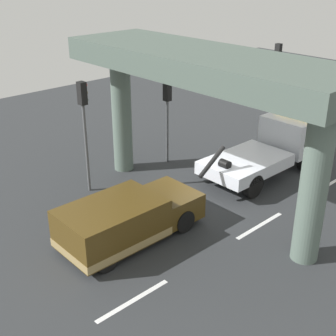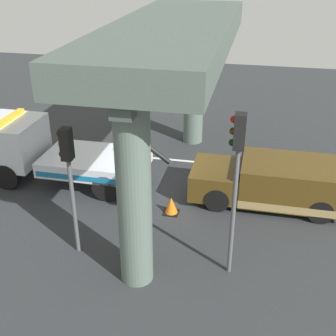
{
  "view_description": "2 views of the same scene",
  "coord_description": "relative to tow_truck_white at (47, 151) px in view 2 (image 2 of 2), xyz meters",
  "views": [
    {
      "loc": [
        -12.36,
        -10.97,
        9.01
      ],
      "look_at": [
        -1.46,
        0.79,
        1.65
      ],
      "focal_mm": 49.12,
      "sensor_mm": 36.0,
      "label": 1
    },
    {
      "loc": [
        -3.34,
        13.87,
        8.21
      ],
      "look_at": [
        -0.44,
        0.22,
        1.07
      ],
      "focal_mm": 46.94,
      "sensor_mm": 36.0,
      "label": 2
    }
  ],
  "objects": [
    {
      "name": "ground_plane",
      "position": [
        -4.32,
        0.0,
        -1.25
      ],
      "size": [
        60.0,
        40.0,
        0.1
      ],
      "primitive_type": "cube",
      "color": "#2D3033"
    },
    {
      "name": "lane_stripe_west",
      "position": [
        -10.32,
        -2.62,
        -1.2
      ],
      "size": [
        2.6,
        0.16,
        0.01
      ],
      "primitive_type": "cube",
      "color": "silver",
      "rests_on": "ground"
    },
    {
      "name": "lane_stripe_mid",
      "position": [
        -4.32,
        -2.62,
        -1.2
      ],
      "size": [
        2.6,
        0.16,
        0.01
      ],
      "primitive_type": "cube",
      "color": "silver",
      "rests_on": "ground"
    },
    {
      "name": "lane_stripe_east",
      "position": [
        1.68,
        -2.62,
        -1.2
      ],
      "size": [
        2.6,
        0.16,
        0.01
      ],
      "primitive_type": "cube",
      "color": "silver",
      "rests_on": "ground"
    },
    {
      "name": "tow_truck_white",
      "position": [
        0.0,
        0.0,
        0.0
      ],
      "size": [
        7.26,
        2.46,
        2.46
      ],
      "color": "silver",
      "rests_on": "ground"
    },
    {
      "name": "towed_van_green",
      "position": [
        -8.49,
        0.01,
        -0.42
      ],
      "size": [
        5.21,
        2.24,
        1.58
      ],
      "color": "#4C3814",
      "rests_on": "ground"
    },
    {
      "name": "overpass_structure",
      "position": [
        -4.87,
        0.0,
        3.89
      ],
      "size": [
        3.6,
        11.61,
        6.08
      ],
      "color": "#596B60",
      "rests_on": "ground"
    },
    {
      "name": "traffic_light_near",
      "position": [
        -7.3,
        4.04,
        2.19
      ],
      "size": [
        0.39,
        0.32,
        4.68
      ],
      "color": "#515456",
      "rests_on": "ground"
    },
    {
      "name": "traffic_light_far",
      "position": [
        -2.8,
        4.04,
        1.68
      ],
      "size": [
        0.39,
        0.32,
        3.94
      ],
      "color": "#515456",
      "rests_on": "ground"
    },
    {
      "name": "traffic_cone_orange",
      "position": [
        -5.13,
        1.44,
        -0.92
      ],
      "size": [
        0.51,
        0.51,
        0.6
      ],
      "color": "orange",
      "rests_on": "ground"
    }
  ]
}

